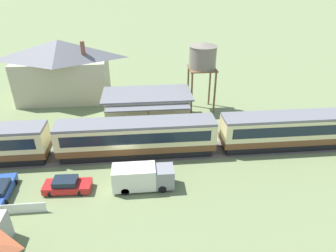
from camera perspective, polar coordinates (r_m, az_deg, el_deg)
The scene contains 9 objects.
ground_plane at distance 34.36m, azimuth -8.18°, elevation -6.62°, with size 600.00×600.00×0.00m, color #707F51.
passenger_train at distance 34.15m, azimuth -5.51°, elevation -1.98°, with size 55.69×3.23×4.25m.
railway_track at distance 35.40m, azimuth -2.64°, elevation -5.15°, with size 129.59×3.60×0.04m.
station_building at distance 42.00m, azimuth -3.96°, elevation 3.71°, with size 12.17×7.41×4.09m.
station_house_grey_roof at distance 50.98m, azimuth -19.50°, elevation 10.12°, with size 15.06×7.74×9.61m.
water_tower at distance 43.48m, azimuth 6.63°, elevation 12.92°, with size 3.99×3.99×10.16m.
parked_car_red_2 at distance 31.20m, azimuth -18.66°, elevation -10.63°, with size 4.60×1.99×1.41m.
parked_car_blue at distance 33.12m, azimuth -29.33°, elevation -10.70°, with size 2.31×4.84×1.32m.
delivery_truck_grey at distance 29.69m, azimuth -4.92°, elevation -9.65°, with size 5.98×2.07×2.47m.
Camera 1 is at (2.20, -28.20, 19.50)m, focal length 32.00 mm.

